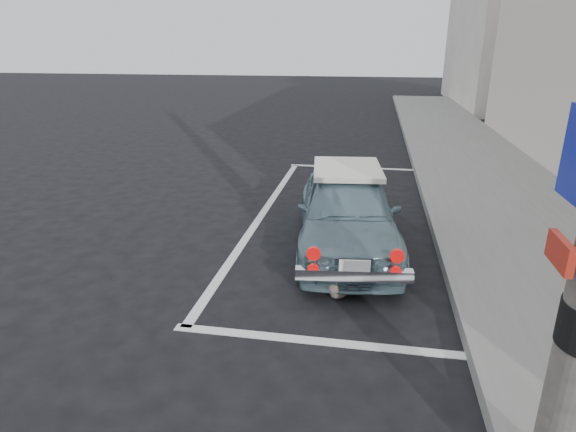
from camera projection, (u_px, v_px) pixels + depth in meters
The scene contains 8 objects.
ground at pixel (282, 311), 5.15m from camera, with size 80.00×80.00×0.00m, color black.
sidewalk at pixel (543, 251), 6.46m from camera, with size 2.80×40.00×0.15m, color slate.
building_far at pixel (505, 13), 21.32m from camera, with size 3.50×10.00×8.00m, color beige.
pline_rear at pixel (324, 342), 4.60m from camera, with size 3.00×0.12×0.01m, color silver.
pline_front at pixel (355, 168), 11.09m from camera, with size 3.00×0.12×0.01m, color silver.
pline_side at pixel (262, 214), 8.08m from camera, with size 0.12×7.00×0.01m, color silver.
retro_coupe at pixel (347, 210), 6.55m from camera, with size 1.66×3.40×1.11m.
cat at pixel (339, 288), 5.38m from camera, with size 0.31×0.44×0.25m.
Camera 1 is at (0.84, -4.43, 2.69)m, focal length 30.00 mm.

